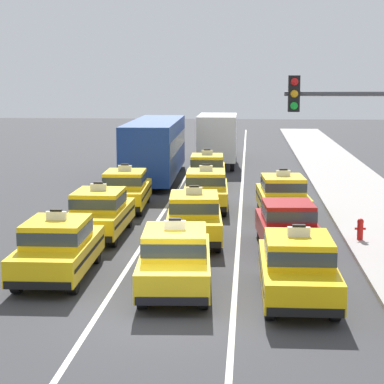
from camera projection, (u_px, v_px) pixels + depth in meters
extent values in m
plane|color=#353538|center=(165.00, 315.00, 16.64)|extent=(160.00, 160.00, 0.00)
cube|color=silver|center=(180.00, 186.00, 36.44)|extent=(0.14, 80.00, 0.01)
cube|color=silver|center=(242.00, 187.00, 36.19)|extent=(0.14, 80.00, 0.01)
cube|color=#9E9993|center=(369.00, 204.00, 30.81)|extent=(4.00, 90.00, 0.15)
cylinder|color=black|center=(47.00, 252.00, 21.31)|extent=(0.26, 0.65, 0.64)
cylinder|color=black|center=(95.00, 253.00, 21.23)|extent=(0.26, 0.65, 0.64)
cylinder|color=black|center=(17.00, 281.00, 18.29)|extent=(0.26, 0.65, 0.64)
cylinder|color=black|center=(73.00, 282.00, 18.22)|extent=(0.26, 0.65, 0.64)
cube|color=yellow|center=(59.00, 254.00, 19.71)|extent=(1.92, 4.55, 0.70)
cube|color=black|center=(59.00, 252.00, 19.70)|extent=(1.93, 4.19, 0.10)
cube|color=yellow|center=(57.00, 231.00, 19.45)|extent=(1.66, 2.14, 0.64)
cube|color=#2D3842|center=(57.00, 231.00, 19.45)|extent=(1.68, 2.16, 0.35)
cube|color=white|center=(56.00, 216.00, 19.38)|extent=(0.56, 0.14, 0.24)
cube|color=black|center=(56.00, 210.00, 19.36)|extent=(0.32, 0.12, 0.06)
cube|color=black|center=(76.00, 244.00, 21.93)|extent=(1.71, 0.19, 0.20)
cube|color=black|center=(38.00, 285.00, 17.57)|extent=(1.71, 0.19, 0.20)
cylinder|color=black|center=(89.00, 219.00, 26.38)|extent=(0.24, 0.64, 0.64)
cylinder|color=black|center=(128.00, 219.00, 26.27)|extent=(0.24, 0.64, 0.64)
cylinder|color=black|center=(69.00, 237.00, 23.37)|extent=(0.24, 0.64, 0.64)
cylinder|color=black|center=(113.00, 237.00, 23.26)|extent=(0.24, 0.64, 0.64)
cube|color=yellow|center=(100.00, 218.00, 24.76)|extent=(1.83, 4.51, 0.70)
cube|color=black|center=(100.00, 216.00, 24.76)|extent=(1.85, 4.15, 0.10)
cube|color=yellow|center=(99.00, 200.00, 24.51)|extent=(1.62, 2.11, 0.64)
cube|color=#2D3842|center=(99.00, 200.00, 24.51)|extent=(1.64, 2.13, 0.35)
cube|color=white|center=(98.00, 187.00, 24.44)|extent=(0.56, 0.12, 0.24)
cube|color=black|center=(98.00, 183.00, 24.41)|extent=(0.32, 0.11, 0.06)
cube|color=black|center=(112.00, 213.00, 26.98)|extent=(1.71, 0.15, 0.20)
cube|color=black|center=(86.00, 239.00, 22.63)|extent=(1.71, 0.15, 0.20)
cylinder|color=black|center=(114.00, 196.00, 31.49)|extent=(0.27, 0.65, 0.64)
cylinder|color=black|center=(147.00, 196.00, 31.43)|extent=(0.27, 0.65, 0.64)
cylinder|color=black|center=(103.00, 208.00, 28.47)|extent=(0.27, 0.65, 0.64)
cylinder|color=black|center=(139.00, 208.00, 28.42)|extent=(0.27, 0.65, 0.64)
cube|color=yellow|center=(126.00, 194.00, 29.89)|extent=(2.00, 4.58, 0.70)
cube|color=black|center=(126.00, 192.00, 29.89)|extent=(2.01, 4.22, 0.10)
cube|color=yellow|center=(125.00, 179.00, 29.64)|extent=(1.69, 2.17, 0.64)
cube|color=#2D3842|center=(125.00, 179.00, 29.64)|extent=(1.72, 2.19, 0.35)
cube|color=white|center=(125.00, 168.00, 29.57)|extent=(0.56, 0.15, 0.24)
cube|color=black|center=(125.00, 165.00, 29.54)|extent=(0.32, 0.12, 0.06)
cube|color=black|center=(132.00, 191.00, 32.11)|extent=(1.71, 0.22, 0.20)
cube|color=black|center=(119.00, 209.00, 27.75)|extent=(1.71, 0.22, 0.20)
cylinder|color=black|center=(145.00, 165.00, 42.33)|extent=(0.26, 0.65, 0.64)
cylinder|color=black|center=(178.00, 166.00, 42.22)|extent=(0.26, 0.65, 0.64)
cylinder|color=black|center=(129.00, 182.00, 35.71)|extent=(0.26, 0.65, 0.64)
cylinder|color=black|center=(168.00, 182.00, 35.60)|extent=(0.26, 0.65, 0.64)
cube|color=navy|center=(155.00, 147.00, 38.73)|extent=(2.79, 11.26, 2.90)
cube|color=#2D3842|center=(155.00, 142.00, 38.69)|extent=(2.80, 10.81, 0.84)
cube|color=black|center=(165.00, 119.00, 44.01)|extent=(2.13, 0.14, 0.36)
cylinder|color=black|center=(151.00, 263.00, 20.07)|extent=(0.28, 0.65, 0.64)
cylinder|color=black|center=(203.00, 263.00, 20.05)|extent=(0.28, 0.65, 0.64)
cylinder|color=black|center=(142.00, 296.00, 17.05)|extent=(0.28, 0.65, 0.64)
cylinder|color=black|center=(203.00, 296.00, 17.03)|extent=(0.28, 0.65, 0.64)
cube|color=yellow|center=(175.00, 265.00, 18.49)|extent=(2.10, 4.61, 0.70)
cube|color=black|center=(175.00, 263.00, 18.48)|extent=(2.09, 4.25, 0.10)
cube|color=yellow|center=(175.00, 242.00, 18.24)|extent=(1.74, 2.20, 0.64)
cube|color=#2D3842|center=(175.00, 242.00, 18.24)|extent=(1.76, 2.22, 0.35)
cube|color=white|center=(175.00, 225.00, 18.16)|extent=(0.57, 0.16, 0.24)
cube|color=black|center=(175.00, 219.00, 18.14)|extent=(0.33, 0.13, 0.06)
cube|color=black|center=(178.00, 254.00, 20.71)|extent=(1.72, 0.25, 0.20)
cube|color=black|center=(172.00, 301.00, 16.35)|extent=(1.72, 0.25, 0.20)
cylinder|color=black|center=(174.00, 223.00, 25.57)|extent=(0.29, 0.66, 0.64)
cylinder|color=black|center=(215.00, 223.00, 25.56)|extent=(0.29, 0.66, 0.64)
cylinder|color=black|center=(171.00, 242.00, 22.55)|extent=(0.29, 0.66, 0.64)
cylinder|color=black|center=(217.00, 243.00, 22.54)|extent=(0.29, 0.66, 0.64)
cube|color=yellow|center=(194.00, 222.00, 24.00)|extent=(2.12, 4.62, 0.70)
cube|color=black|center=(194.00, 221.00, 23.99)|extent=(2.11, 4.26, 0.10)
cube|color=yellow|center=(194.00, 204.00, 23.74)|extent=(1.75, 2.21, 0.64)
cube|color=#2D3842|center=(194.00, 204.00, 23.74)|extent=(1.77, 2.23, 0.35)
cube|color=white|center=(194.00, 191.00, 23.67)|extent=(0.57, 0.16, 0.24)
cube|color=black|center=(194.00, 186.00, 23.65)|extent=(0.33, 0.13, 0.06)
cube|color=black|center=(194.00, 217.00, 26.22)|extent=(1.72, 0.26, 0.20)
cube|color=black|center=(194.00, 244.00, 21.86)|extent=(1.72, 0.26, 0.20)
cylinder|color=black|center=(190.00, 196.00, 31.47)|extent=(0.27, 0.65, 0.64)
cylinder|color=black|center=(223.00, 196.00, 31.42)|extent=(0.27, 0.65, 0.64)
cylinder|color=black|center=(187.00, 208.00, 28.45)|extent=(0.27, 0.65, 0.64)
cylinder|color=black|center=(224.00, 209.00, 28.40)|extent=(0.27, 0.65, 0.64)
cube|color=yellow|center=(206.00, 194.00, 29.88)|extent=(1.99, 4.57, 0.70)
cube|color=black|center=(206.00, 193.00, 29.87)|extent=(2.00, 4.22, 0.10)
cube|color=yellow|center=(206.00, 179.00, 29.62)|extent=(1.69, 2.17, 0.64)
cube|color=#2D3842|center=(206.00, 179.00, 29.62)|extent=(1.71, 2.19, 0.35)
cube|color=white|center=(206.00, 168.00, 29.55)|extent=(0.56, 0.14, 0.24)
cube|color=black|center=(206.00, 165.00, 29.53)|extent=(0.32, 0.12, 0.06)
cube|color=black|center=(207.00, 191.00, 32.10)|extent=(1.71, 0.21, 0.20)
cube|color=black|center=(205.00, 209.00, 27.74)|extent=(1.71, 0.21, 0.20)
cylinder|color=black|center=(194.00, 176.00, 37.62)|extent=(0.27, 0.65, 0.64)
cylinder|color=black|center=(221.00, 177.00, 37.56)|extent=(0.27, 0.65, 0.64)
cylinder|color=black|center=(191.00, 185.00, 34.60)|extent=(0.27, 0.65, 0.64)
cylinder|color=black|center=(222.00, 185.00, 34.55)|extent=(0.27, 0.65, 0.64)
cube|color=yellow|center=(207.00, 174.00, 36.03)|extent=(1.98, 4.57, 0.70)
cube|color=black|center=(207.00, 173.00, 36.02)|extent=(1.99, 4.21, 0.10)
cube|color=yellow|center=(207.00, 161.00, 35.77)|extent=(1.68, 2.16, 0.64)
cube|color=#2D3842|center=(207.00, 161.00, 35.77)|extent=(1.70, 2.18, 0.35)
cube|color=white|center=(207.00, 153.00, 35.70)|extent=(0.56, 0.14, 0.24)
cube|color=black|center=(207.00, 150.00, 35.68)|extent=(0.32, 0.12, 0.06)
cube|color=black|center=(208.00, 173.00, 38.25)|extent=(1.71, 0.21, 0.20)
cube|color=black|center=(206.00, 185.00, 33.89)|extent=(1.71, 0.21, 0.20)
cylinder|color=black|center=(204.00, 158.00, 46.06)|extent=(0.25, 0.64, 0.64)
cylinder|color=black|center=(233.00, 159.00, 45.92)|extent=(0.25, 0.64, 0.64)
cylinder|color=black|center=(201.00, 166.00, 42.22)|extent=(0.25, 0.64, 0.64)
cylinder|color=black|center=(232.00, 166.00, 42.08)|extent=(0.25, 0.64, 0.64)
cube|color=black|center=(219.00, 141.00, 46.79)|extent=(2.12, 2.22, 2.10)
cube|color=#2D3842|center=(220.00, 135.00, 47.79)|extent=(1.93, 0.08, 0.76)
cube|color=silver|center=(217.00, 137.00, 43.49)|extent=(2.35, 5.22, 2.70)
cylinder|color=black|center=(213.00, 148.00, 52.48)|extent=(0.26, 0.65, 0.64)
cylinder|color=black|center=(233.00, 149.00, 52.41)|extent=(0.26, 0.65, 0.64)
cylinder|color=black|center=(212.00, 153.00, 49.47)|extent=(0.26, 0.65, 0.64)
cylinder|color=black|center=(233.00, 153.00, 49.39)|extent=(0.26, 0.65, 0.64)
cube|color=yellow|center=(222.00, 146.00, 50.88)|extent=(1.93, 4.55, 0.70)
cube|color=black|center=(222.00, 145.00, 50.87)|extent=(1.94, 4.19, 0.10)
cube|color=yellow|center=(222.00, 137.00, 50.63)|extent=(1.66, 2.14, 0.64)
cube|color=#2D3842|center=(222.00, 137.00, 50.63)|extent=(1.68, 2.17, 0.35)
cube|color=white|center=(223.00, 131.00, 50.56)|extent=(0.56, 0.14, 0.24)
cube|color=black|center=(223.00, 128.00, 50.53)|extent=(0.32, 0.12, 0.06)
cube|color=black|center=(223.00, 146.00, 53.10)|extent=(1.71, 0.19, 0.20)
cube|color=black|center=(222.00, 152.00, 48.74)|extent=(1.71, 0.19, 0.20)
cylinder|color=black|center=(265.00, 270.00, 19.30)|extent=(0.25, 0.64, 0.64)
cylinder|color=black|center=(320.00, 271.00, 19.21)|extent=(0.25, 0.64, 0.64)
cylinder|color=black|center=(270.00, 306.00, 16.29)|extent=(0.25, 0.64, 0.64)
cylinder|color=black|center=(335.00, 307.00, 16.19)|extent=(0.25, 0.64, 0.64)
cube|color=yellow|center=(297.00, 274.00, 17.69)|extent=(1.87, 4.53, 0.70)
cube|color=black|center=(297.00, 272.00, 17.68)|extent=(1.88, 4.17, 0.10)
cube|color=yellow|center=(298.00, 249.00, 17.44)|extent=(1.63, 2.12, 0.64)
cube|color=#2D3842|center=(298.00, 249.00, 17.44)|extent=(1.65, 2.14, 0.35)
cube|color=white|center=(299.00, 232.00, 17.37)|extent=(0.56, 0.13, 0.24)
cube|color=black|center=(299.00, 226.00, 17.34)|extent=(0.32, 0.11, 0.06)
cube|color=black|center=(291.00, 261.00, 19.91)|extent=(1.71, 0.17, 0.20)
cube|color=black|center=(305.00, 312.00, 15.56)|extent=(1.71, 0.17, 0.20)
cylinder|color=black|center=(261.00, 231.00, 24.30)|extent=(0.29, 0.66, 0.64)
cylinder|color=black|center=(303.00, 231.00, 24.29)|extent=(0.29, 0.66, 0.64)
cylinder|color=black|center=(269.00, 251.00, 21.50)|extent=(0.29, 0.66, 0.64)
cylinder|color=black|center=(317.00, 251.00, 21.49)|extent=(0.29, 0.66, 0.64)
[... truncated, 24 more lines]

